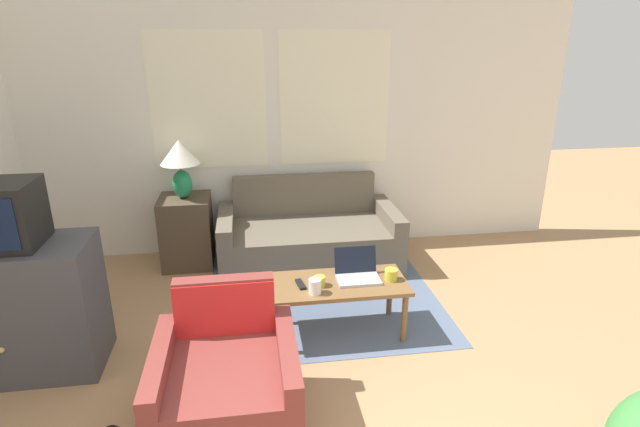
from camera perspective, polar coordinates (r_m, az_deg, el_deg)
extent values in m
cube|color=white|center=(5.09, -4.52, 10.05)|extent=(5.96, 0.05, 2.60)
cube|color=white|center=(5.03, -12.68, 12.41)|extent=(1.10, 0.01, 1.30)
cube|color=white|center=(5.10, 1.71, 12.95)|extent=(1.10, 0.01, 1.30)
cube|color=slate|center=(4.46, 0.21, -9.05)|extent=(1.94, 1.96, 0.01)
cube|color=#665B4C|center=(4.91, -1.25, -3.62)|extent=(1.45, 0.89, 0.41)
cube|color=#665B4C|center=(5.20, -1.80, 0.12)|extent=(1.45, 0.12, 0.82)
cube|color=#665B4C|center=(4.86, -10.59, -3.29)|extent=(0.14, 0.89, 0.56)
cube|color=#665B4C|center=(5.04, 7.74, -2.28)|extent=(0.14, 0.89, 0.56)
cube|color=brown|center=(3.06, -10.53, -19.95)|extent=(0.60, 0.80, 0.43)
cube|color=brown|center=(3.23, -10.57, -13.52)|extent=(0.60, 0.10, 0.79)
cube|color=brown|center=(3.06, -17.50, -19.15)|extent=(0.10, 0.80, 0.55)
cube|color=brown|center=(3.02, -3.64, -18.73)|extent=(0.10, 0.80, 0.55)
cube|color=red|center=(3.13, -10.71, -12.62)|extent=(0.60, 0.01, 0.57)
cube|color=#424247|center=(3.90, -31.47, -9.28)|extent=(1.04, 0.52, 0.90)
sphere|color=tan|center=(3.75, -32.60, -13.03)|extent=(0.04, 0.04, 0.04)
cube|color=#4C3D2D|center=(5.04, -14.96, -1.97)|extent=(0.48, 0.48, 0.69)
ellipsoid|color=#1E8451|center=(4.89, -15.45, 3.27)|extent=(0.18, 0.18, 0.27)
cylinder|color=tan|center=(4.85, -15.63, 5.14)|extent=(0.02, 0.02, 0.06)
cone|color=white|center=(4.81, -15.78, 6.78)|extent=(0.36, 0.36, 0.22)
cube|color=brown|center=(3.73, 1.66, -8.09)|extent=(1.08, 0.49, 0.03)
cylinder|color=brown|center=(3.62, -5.65, -12.99)|extent=(0.04, 0.04, 0.39)
cylinder|color=brown|center=(3.78, 9.63, -11.69)|extent=(0.04, 0.04, 0.39)
cylinder|color=brown|center=(3.96, -5.96, -9.95)|extent=(0.04, 0.04, 0.39)
cylinder|color=brown|center=(4.10, 7.97, -8.91)|extent=(0.04, 0.04, 0.39)
cube|color=#B7B7BC|center=(3.75, 4.42, -7.55)|extent=(0.32, 0.20, 0.02)
cube|color=black|center=(3.81, 4.05, -5.27)|extent=(0.32, 0.06, 0.20)
cylinder|color=gold|center=(3.66, -0.05, -7.74)|extent=(0.09, 0.09, 0.07)
cylinder|color=white|center=(3.55, -0.58, -8.33)|extent=(0.09, 0.09, 0.11)
cylinder|color=gold|center=(3.78, 8.13, -6.92)|extent=(0.10, 0.10, 0.09)
cube|color=black|center=(3.68, -2.25, -8.07)|extent=(0.07, 0.16, 0.02)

